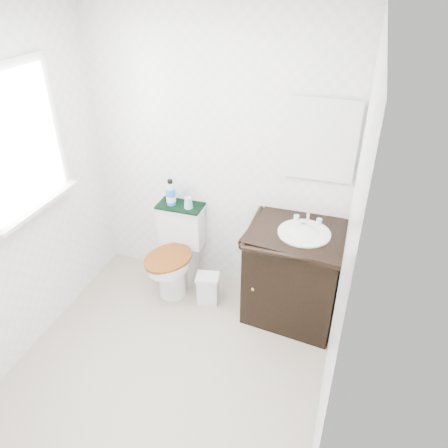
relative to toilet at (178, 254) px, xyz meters
The scene contains 15 objects.
floor 1.07m from the toilet, 72.67° to the right, with size 2.40×2.40×0.00m, color #B5A691.
ceiling 2.30m from the toilet, 72.67° to the right, with size 2.40×2.40×0.00m, color white.
wall_back 0.95m from the toilet, 37.17° to the left, with size 2.40×2.40×0.00m, color white.
wall_front 2.36m from the toilet, 82.06° to the right, with size 2.40×2.40×0.00m, color white.
wall_left 1.53m from the toilet, 129.40° to the right, with size 2.40×2.40×0.00m, color white.
wall_right 1.91m from the toilet, 34.67° to the right, with size 2.40×2.40×0.00m, color white.
window 1.61m from the toilet, 136.80° to the right, with size 0.02×0.70×0.90m, color white.
mirror 1.59m from the toilet, 10.37° to the left, with size 0.50×0.02×0.60m, color silver.
toilet is the anchor object (origin of this frame).
vanity 1.08m from the toilet, ahead, with size 0.83×0.73×0.92m.
trash_bin 0.42m from the toilet, 24.75° to the right, with size 0.22×0.19×0.28m.
towel 0.44m from the toilet, 90.00° to the left, with size 0.40×0.22×0.02m, color black.
mouthwash_bottle 0.56m from the toilet, 125.09° to the left, with size 0.08×0.08×0.23m.
cup 0.50m from the toilet, 47.54° to the left, with size 0.08×0.08×0.09m, color #84B7D9.
soap_bar 1.18m from the toilet, ahead, with size 0.06×0.04×0.02m, color #187466.
Camera 1 is at (1.07, -1.93, 2.59)m, focal length 35.00 mm.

